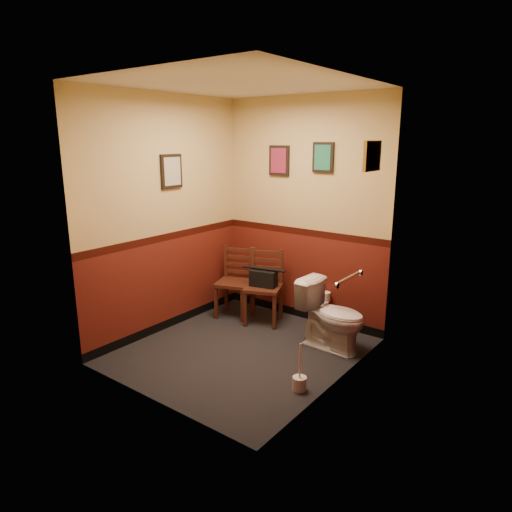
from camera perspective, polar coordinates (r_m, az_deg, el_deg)
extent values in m
cube|color=black|center=(4.99, -1.76, -11.77)|extent=(2.20, 2.40, 0.00)
cube|color=silver|center=(4.51, -2.05, 20.75)|extent=(2.20, 2.40, 0.00)
cube|color=#591911|center=(5.53, 5.96, 5.47)|extent=(2.20, 0.00, 2.70)
cube|color=#591911|center=(3.72, -13.56, 0.79)|extent=(2.20, 0.00, 2.70)
cube|color=#591911|center=(5.31, -11.22, 4.90)|extent=(0.00, 2.40, 2.70)
cube|color=#591911|center=(3.98, 10.56, 1.80)|extent=(0.00, 2.40, 2.70)
cylinder|color=silver|center=(4.31, 11.40, -2.76)|extent=(0.03, 0.50, 0.03)
cylinder|color=silver|center=(4.09, 10.11, -3.65)|extent=(0.02, 0.06, 0.06)
cylinder|color=silver|center=(4.52, 13.01, -2.04)|extent=(0.02, 0.06, 0.06)
cube|color=black|center=(5.64, 2.92, 11.83)|extent=(0.28, 0.03, 0.36)
cube|color=maroon|center=(5.63, 2.82, 11.83)|extent=(0.22, 0.01, 0.30)
cube|color=black|center=(5.33, 8.39, 12.09)|extent=(0.26, 0.03, 0.34)
cube|color=#226D52|center=(5.31, 8.30, 12.09)|extent=(0.20, 0.01, 0.28)
cube|color=black|center=(5.31, -10.54, 10.37)|extent=(0.03, 0.30, 0.38)
cube|color=tan|center=(5.29, -10.41, 10.37)|extent=(0.01, 0.24, 0.31)
cube|color=olive|center=(4.44, 14.33, 12.02)|extent=(0.03, 0.34, 0.28)
cube|color=tan|center=(4.45, 14.12, 12.04)|extent=(0.01, 0.28, 0.22)
imported|color=white|center=(4.99, 9.50, -7.42)|extent=(0.76, 0.45, 0.73)
cylinder|color=silver|center=(4.28, 5.46, -15.58)|extent=(0.13, 0.13, 0.13)
cylinder|color=silver|center=(4.18, 5.53, -13.05)|extent=(0.02, 0.02, 0.36)
cube|color=#3D1C12|center=(5.78, -2.78, -3.38)|extent=(0.52, 0.52, 0.04)
cube|color=#3D1C12|center=(5.76, -5.01, -5.78)|extent=(0.05, 0.05, 0.44)
cube|color=#3D1C12|center=(6.07, -3.72, -4.70)|extent=(0.05, 0.05, 0.44)
cube|color=#3D1C12|center=(5.64, -1.71, -6.18)|extent=(0.05, 0.05, 0.44)
cube|color=#3D1C12|center=(5.95, -0.58, -5.05)|extent=(0.05, 0.05, 0.44)
cube|color=#3D1C12|center=(5.94, -3.77, -0.70)|extent=(0.05, 0.04, 0.44)
cube|color=#3D1C12|center=(5.83, -0.57, -0.98)|extent=(0.05, 0.04, 0.44)
cube|color=#3D1C12|center=(5.92, -2.18, -1.98)|extent=(0.32, 0.13, 0.04)
cube|color=#3D1C12|center=(5.89, -2.18, -1.07)|extent=(0.32, 0.13, 0.04)
cube|color=#3D1C12|center=(5.86, -2.19, -0.15)|extent=(0.32, 0.13, 0.04)
cube|color=#3D1C12|center=(5.84, -2.20, 0.77)|extent=(0.32, 0.13, 0.04)
cube|color=#3D1C12|center=(5.56, 0.93, -3.99)|extent=(0.54, 0.54, 0.04)
cube|color=#3D1C12|center=(5.51, -1.35, -6.61)|extent=(0.05, 0.05, 0.45)
cube|color=#3D1C12|center=(5.84, -0.35, -5.40)|extent=(0.05, 0.05, 0.45)
cube|color=#3D1C12|center=(5.43, 2.30, -6.96)|extent=(0.05, 0.05, 0.45)
cube|color=#3D1C12|center=(5.76, 3.11, -5.71)|extent=(0.05, 0.05, 0.45)
cube|color=#3D1C12|center=(5.71, -0.35, -1.14)|extent=(0.05, 0.05, 0.45)
cube|color=#3D1C12|center=(5.62, 3.18, -1.40)|extent=(0.05, 0.05, 0.45)
cube|color=#3D1C12|center=(5.70, 1.40, -2.48)|extent=(0.32, 0.15, 0.04)
cube|color=#3D1C12|center=(5.67, 1.40, -1.51)|extent=(0.32, 0.15, 0.04)
cube|color=#3D1C12|center=(5.64, 1.41, -0.54)|extent=(0.32, 0.15, 0.04)
cube|color=#3D1C12|center=(5.62, 1.41, 0.44)|extent=(0.32, 0.15, 0.04)
cube|color=black|center=(5.52, 0.94, -2.81)|extent=(0.34, 0.22, 0.20)
cylinder|color=black|center=(5.49, 0.95, -1.62)|extent=(0.28, 0.09, 0.03)
cylinder|color=silver|center=(5.66, 7.93, -8.04)|extent=(0.12, 0.12, 0.11)
cylinder|color=silver|center=(5.60, 9.11, -8.32)|extent=(0.12, 0.12, 0.11)
cylinder|color=silver|center=(5.58, 8.51, -7.18)|extent=(0.12, 0.12, 0.11)
cylinder|color=silver|center=(5.52, 8.44, -6.19)|extent=(0.12, 0.12, 0.11)
cylinder|color=silver|center=(5.51, 8.64, -5.02)|extent=(0.12, 0.12, 0.11)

